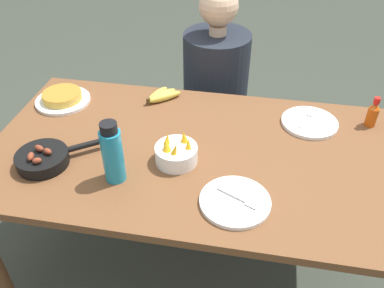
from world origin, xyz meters
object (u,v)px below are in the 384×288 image
at_px(empty_plate_near_front, 309,122).
at_px(fruit_bowl_mango, 176,153).
at_px(banana_bunch, 161,96).
at_px(person_figure, 214,109).
at_px(frittata_plate_center, 63,98).
at_px(hot_sauce_bottle, 373,113).
at_px(empty_plate_far_left, 235,202).
at_px(water_bottle, 112,153).
at_px(skillet, 44,158).

distance_m(empty_plate_near_front, fruit_bowl_mango, 0.64).
relative_size(banana_bunch, person_figure, 0.14).
relative_size(frittata_plate_center, hot_sauce_bottle, 1.84).
xyz_separation_m(frittata_plate_center, empty_plate_far_left, (0.88, -0.52, -0.01)).
bearing_deg(water_bottle, skillet, 174.84).
xyz_separation_m(frittata_plate_center, fruit_bowl_mango, (0.63, -0.33, 0.02)).
bearing_deg(person_figure, skillet, -120.48).
bearing_deg(hot_sauce_bottle, banana_bunch, 177.50).
bearing_deg(frittata_plate_center, empty_plate_near_front, 1.23).
distance_m(skillet, empty_plate_far_left, 0.76).
distance_m(empty_plate_far_left, hot_sauce_bottle, 0.80).
bearing_deg(skillet, person_figure, 23.93).
distance_m(skillet, frittata_plate_center, 0.46).
relative_size(empty_plate_far_left, water_bottle, 1.01).
bearing_deg(water_bottle, hot_sauce_bottle, 28.23).
distance_m(frittata_plate_center, hot_sauce_bottle, 1.43).
bearing_deg(water_bottle, banana_bunch, 86.83).
xyz_separation_m(skillet, empty_plate_near_front, (1.04, 0.47, -0.02)).
relative_size(banana_bunch, hot_sauce_bottle, 1.20).
height_order(frittata_plate_center, empty_plate_far_left, frittata_plate_center).
height_order(empty_plate_near_front, empty_plate_far_left, same).
bearing_deg(empty_plate_far_left, fruit_bowl_mango, 143.23).
xyz_separation_m(skillet, hot_sauce_bottle, (1.30, 0.51, 0.03)).
distance_m(banana_bunch, frittata_plate_center, 0.47).
bearing_deg(empty_plate_far_left, empty_plate_near_front, 62.84).
relative_size(banana_bunch, empty_plate_far_left, 0.67).
bearing_deg(frittata_plate_center, skillet, -74.23).
distance_m(fruit_bowl_mango, person_figure, 0.89).
distance_m(banana_bunch, empty_plate_far_left, 0.76).
height_order(empty_plate_far_left, hot_sauce_bottle, hot_sauce_bottle).
bearing_deg(hot_sauce_bottle, person_figure, 150.21).
height_order(empty_plate_far_left, water_bottle, water_bottle).
bearing_deg(empty_plate_far_left, frittata_plate_center, 149.49).
height_order(skillet, empty_plate_near_front, skillet).
height_order(banana_bunch, person_figure, person_figure).
height_order(banana_bunch, fruit_bowl_mango, fruit_bowl_mango).
distance_m(fruit_bowl_mango, water_bottle, 0.26).
distance_m(skillet, water_bottle, 0.32).
relative_size(frittata_plate_center, person_figure, 0.21).
distance_m(water_bottle, person_figure, 1.07).
bearing_deg(fruit_bowl_mango, person_figure, 86.81).
bearing_deg(water_bottle, empty_plate_far_left, -6.35).
xyz_separation_m(fruit_bowl_mango, person_figure, (0.05, 0.83, -0.32)).
bearing_deg(empty_plate_far_left, person_figure, 101.46).
bearing_deg(skillet, hot_sauce_bottle, -14.22).
bearing_deg(skillet, empty_plate_far_left, -41.46).
bearing_deg(person_figure, water_bottle, -104.52).
xyz_separation_m(skillet, person_figure, (0.55, 0.94, -0.31)).
height_order(skillet, hot_sauce_bottle, hot_sauce_bottle).
bearing_deg(hot_sauce_bottle, skillet, -158.63).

